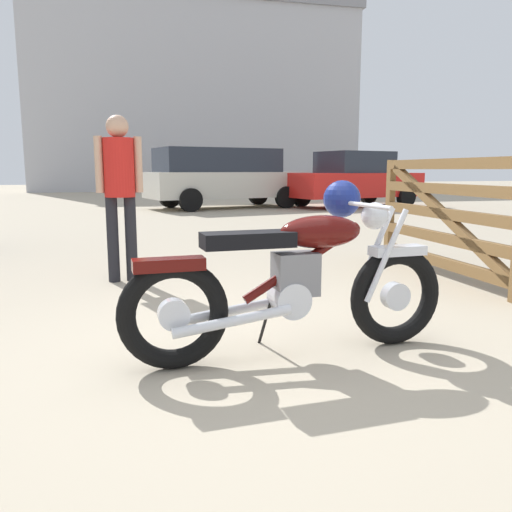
{
  "coord_description": "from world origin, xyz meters",
  "views": [
    {
      "loc": [
        -0.99,
        -2.83,
        1.13
      ],
      "look_at": [
        0.17,
        0.82,
        0.49
      ],
      "focal_mm": 36.47,
      "sensor_mm": 36.0,
      "label": 1
    }
  ],
  "objects_px": {
    "silver_sedan_mid": "(354,179)",
    "timber_gate": "(462,213)",
    "bystander": "(120,181)",
    "blue_hatchback_right": "(224,176)",
    "vintage_motorcycle": "(299,276)"
  },
  "relations": [
    {
      "from": "blue_hatchback_right",
      "to": "bystander",
      "type": "bearing_deg",
      "value": -120.03
    },
    {
      "from": "silver_sedan_mid",
      "to": "bystander",
      "type": "bearing_deg",
      "value": 39.16
    },
    {
      "from": "timber_gate",
      "to": "bystander",
      "type": "height_order",
      "value": "bystander"
    },
    {
      "from": "silver_sedan_mid",
      "to": "blue_hatchback_right",
      "type": "distance_m",
      "value": 4.0
    },
    {
      "from": "silver_sedan_mid",
      "to": "vintage_motorcycle",
      "type": "bearing_deg",
      "value": 49.15
    },
    {
      "from": "timber_gate",
      "to": "blue_hatchback_right",
      "type": "height_order",
      "value": "blue_hatchback_right"
    },
    {
      "from": "silver_sedan_mid",
      "to": "timber_gate",
      "type": "bearing_deg",
      "value": 56.14
    },
    {
      "from": "vintage_motorcycle",
      "to": "silver_sedan_mid",
      "type": "bearing_deg",
      "value": 60.56
    },
    {
      "from": "bystander",
      "to": "silver_sedan_mid",
      "type": "relative_size",
      "value": 0.37
    },
    {
      "from": "vintage_motorcycle",
      "to": "timber_gate",
      "type": "bearing_deg",
      "value": 31.85
    },
    {
      "from": "bystander",
      "to": "blue_hatchback_right",
      "type": "distance_m",
      "value": 10.29
    },
    {
      "from": "vintage_motorcycle",
      "to": "silver_sedan_mid",
      "type": "distance_m",
      "value": 13.27
    },
    {
      "from": "vintage_motorcycle",
      "to": "silver_sedan_mid",
      "type": "height_order",
      "value": "silver_sedan_mid"
    },
    {
      "from": "bystander",
      "to": "blue_hatchback_right",
      "type": "bearing_deg",
      "value": -20.55
    },
    {
      "from": "bystander",
      "to": "blue_hatchback_right",
      "type": "xyz_separation_m",
      "value": [
        3.51,
        9.67,
        -0.08
      ]
    }
  ]
}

